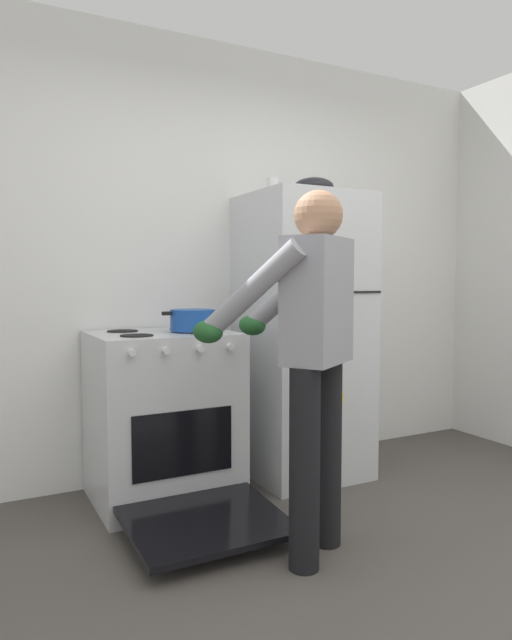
% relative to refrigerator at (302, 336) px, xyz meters
% --- Properties ---
extents(ground, '(8.00, 8.00, 0.00)m').
position_rel_refrigerator_xyz_m(ground, '(-0.48, -1.57, -0.87)').
color(ground, '#4C4742').
extents(kitchen_wall_back, '(6.00, 0.10, 2.70)m').
position_rel_refrigerator_xyz_m(kitchen_wall_back, '(-0.48, 0.38, 0.48)').
color(kitchen_wall_back, white).
rests_on(kitchen_wall_back, ground).
extents(refrigerator, '(0.68, 0.72, 1.74)m').
position_rel_refrigerator_xyz_m(refrigerator, '(0.00, 0.00, 0.00)').
color(refrigerator, silver).
rests_on(refrigerator, ground).
extents(stove_range, '(0.76, 1.24, 0.94)m').
position_rel_refrigerator_xyz_m(stove_range, '(-0.91, -0.02, -0.41)').
color(stove_range, silver).
rests_on(stove_range, ground).
extents(person_cook, '(0.69, 0.74, 1.60)m').
position_rel_refrigerator_xyz_m(person_cook, '(-0.55, -0.93, 0.09)').
color(person_cook, black).
rests_on(person_cook, ground).
extents(red_pot, '(0.35, 0.25, 0.12)m').
position_rel_refrigerator_xyz_m(red_pot, '(-0.75, -0.05, 0.13)').
color(red_pot, '#19479E').
rests_on(red_pot, stove_range).
extents(coffee_mug, '(0.11, 0.08, 0.10)m').
position_rel_refrigerator_xyz_m(coffee_mug, '(-0.18, 0.05, 0.92)').
color(coffee_mug, silver).
rests_on(coffee_mug, refrigerator).
extents(mixing_bowl, '(0.25, 0.25, 0.11)m').
position_rel_refrigerator_xyz_m(mixing_bowl, '(0.08, 0.00, 0.93)').
color(mixing_bowl, black).
rests_on(mixing_bowl, refrigerator).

